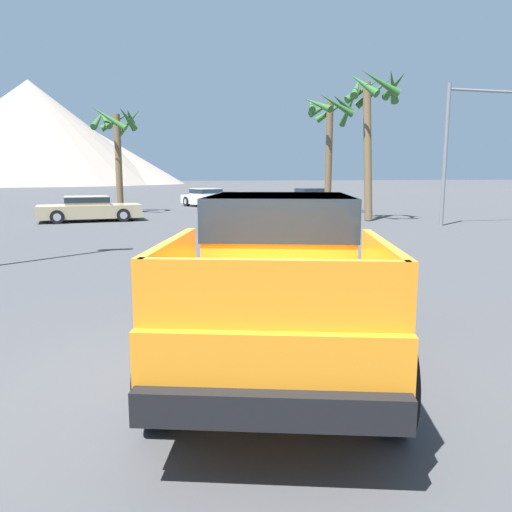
% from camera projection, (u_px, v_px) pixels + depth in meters
% --- Properties ---
extents(ground_plane, '(320.00, 320.00, 0.00)m').
position_uv_depth(ground_plane, '(246.00, 378.00, 5.31)').
color(ground_plane, '#424244').
extents(orange_pickup_truck, '(3.34, 5.39, 1.88)m').
position_uv_depth(orange_pickup_truck, '(279.00, 265.00, 5.96)').
color(orange_pickup_truck, orange).
rests_on(orange_pickup_truck, ground_plane).
extents(parked_car_silver, '(4.48, 3.74, 1.15)m').
position_uv_depth(parked_car_silver, '(240.00, 203.00, 27.61)').
color(parked_car_silver, '#B7BABF').
rests_on(parked_car_silver, ground_plane).
extents(parked_car_tan, '(4.69, 2.29, 1.15)m').
position_uv_depth(parked_car_tan, '(89.00, 208.00, 22.92)').
color(parked_car_tan, tan).
rests_on(parked_car_tan, ground_plane).
extents(parked_car_dark, '(4.57, 2.22, 1.18)m').
position_uv_depth(parked_car_dark, '(311.00, 197.00, 34.25)').
color(parked_car_dark, '#232328').
rests_on(parked_car_dark, ground_plane).
extents(parked_car_white, '(3.09, 4.45, 1.21)m').
position_uv_depth(parked_car_white, '(206.00, 197.00, 33.09)').
color(parked_car_white, white).
rests_on(parked_car_white, ground_plane).
extents(traffic_light_main, '(4.27, 0.38, 5.80)m').
position_uv_depth(traffic_light_main, '(481.00, 127.00, 20.81)').
color(traffic_light_main, slate).
rests_on(traffic_light_main, ground_plane).
extents(palm_tree_tall, '(2.90, 3.13, 5.85)m').
position_uv_depth(palm_tree_tall, '(117.00, 133.00, 27.24)').
color(palm_tree_tall, brown).
rests_on(palm_tree_tall, ground_plane).
extents(palm_tree_short, '(2.98, 2.96, 6.38)m').
position_uv_depth(palm_tree_short, '(330.00, 123.00, 26.47)').
color(palm_tree_short, brown).
rests_on(palm_tree_short, ground_plane).
extents(palm_tree_leaning, '(2.69, 2.75, 6.70)m').
position_uv_depth(palm_tree_leaning, '(373.00, 109.00, 22.52)').
color(palm_tree_leaning, brown).
rests_on(palm_tree_leaning, ground_plane).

